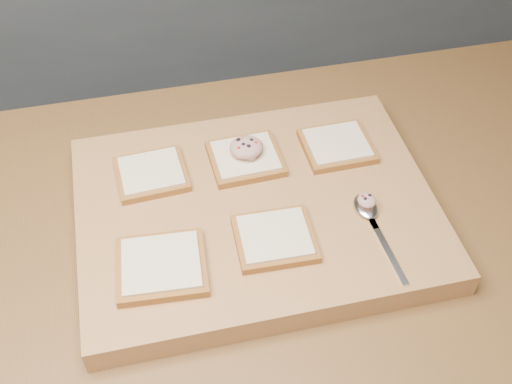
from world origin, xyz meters
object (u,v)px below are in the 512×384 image
cutting_board (256,211)px  spoon (369,213)px  bread_far_center (245,158)px  tuna_salad_dollop (246,147)px

cutting_board → spoon: bearing=-21.7°
bread_far_center → cutting_board: bearing=-92.1°
tuna_salad_dollop → spoon: bearing=-45.7°
spoon → cutting_board: bearing=158.3°
cutting_board → tuna_salad_dollop: tuna_salad_dollop is taller
cutting_board → spoon: spoon is taller
cutting_board → bread_far_center: bearing=87.9°
cutting_board → tuna_salad_dollop: size_ratio=10.07×
cutting_board → spoon: size_ratio=3.13×
spoon → bread_far_center: bearing=135.3°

